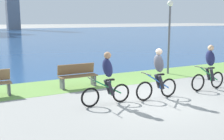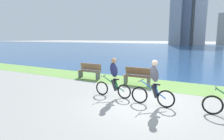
{
  "view_description": "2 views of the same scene",
  "coord_description": "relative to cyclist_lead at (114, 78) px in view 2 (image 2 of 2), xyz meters",
  "views": [
    {
      "loc": [
        -5.29,
        -7.14,
        2.6
      ],
      "look_at": [
        -1.21,
        0.42,
        1.05
      ],
      "focal_mm": 44.81,
      "sensor_mm": 36.0,
      "label": 1
    },
    {
      "loc": [
        2.31,
        -6.63,
        2.45
      ],
      "look_at": [
        -1.61,
        0.42,
        1.12
      ],
      "focal_mm": 31.14,
      "sensor_mm": 36.0,
      "label": 2
    }
  ],
  "objects": [
    {
      "name": "bench_near_path",
      "position": [
        -3.16,
        2.71,
        -0.38
      ],
      "size": [
        1.5,
        0.47,
        0.9
      ],
      "color": "olive",
      "rests_on": "ground"
    },
    {
      "name": "grass_strip_bayside",
      "position": [
        1.46,
        3.1,
        -0.82
      ],
      "size": [
        120.0,
        2.4,
        0.01
      ],
      "primitive_type": "cube",
      "color": "#6B9947",
      "rests_on": "ground"
    },
    {
      "name": "cyclist_trailing",
      "position": [
        1.77,
        -0.22,
        0.01
      ],
      "size": [
        1.64,
        0.52,
        1.68
      ],
      "color": "black",
      "rests_on": "ground"
    },
    {
      "name": "bay_water_surface",
      "position": [
        1.46,
        41.64,
        -0.83
      ],
      "size": [
        300.0,
        74.69,
        0.0
      ],
      "primitive_type": "cube",
      "color": "navy",
      "rests_on": "ground"
    },
    {
      "name": "bench_far_along_path",
      "position": [
        0.03,
        2.58,
        -0.38
      ],
      "size": [
        1.5,
        0.47,
        0.9
      ],
      "color": "brown",
      "rests_on": "ground"
    },
    {
      "name": "cyclist_lead",
      "position": [
        0.0,
        0.0,
        0.0
      ],
      "size": [
        1.67,
        0.52,
        1.65
      ],
      "color": "black",
      "rests_on": "ground"
    },
    {
      "name": "ground_plane",
      "position": [
        1.46,
        -0.28,
        -0.83
      ],
      "size": [
        300.0,
        300.0,
        0.0
      ],
      "primitive_type": "plane",
      "color": "gray"
    },
    {
      "name": "city_skyline_far_shore",
      "position": [
        -4.08,
        69.91,
        10.01
      ],
      "size": [
        23.26,
        9.64,
        26.98
      ],
      "color": "#8C939E",
      "rests_on": "ground"
    }
  ]
}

